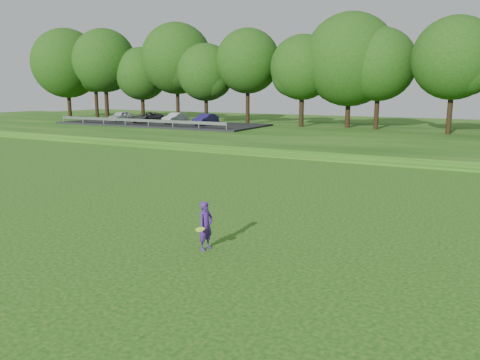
% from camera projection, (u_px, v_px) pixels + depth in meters
% --- Properties ---
extents(ground, '(140.00, 140.00, 0.00)m').
position_uv_depth(ground, '(126.00, 249.00, 13.86)').
color(ground, '#103F0C').
rests_on(ground, ground).
extents(berm, '(130.00, 30.00, 0.60)m').
position_uv_depth(berm, '(376.00, 136.00, 43.24)').
color(berm, '#103F0C').
rests_on(berm, ground).
extents(walking_path, '(130.00, 1.60, 0.04)m').
position_uv_depth(walking_path, '(330.00, 159.00, 31.17)').
color(walking_path, gray).
rests_on(walking_path, ground).
extents(treeline, '(104.00, 7.00, 15.00)m').
position_uv_depth(treeline, '(390.00, 52.00, 45.19)').
color(treeline, '#18400E').
rests_on(treeline, berm).
extents(parking_lot, '(24.00, 9.00, 1.38)m').
position_uv_depth(parking_lot, '(159.00, 121.00, 53.22)').
color(parking_lot, black).
rests_on(parking_lot, berm).
extents(woman, '(0.46, 0.91, 1.45)m').
position_uv_depth(woman, '(206.00, 226.00, 13.67)').
color(woman, '#431C7F').
rests_on(woman, ground).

